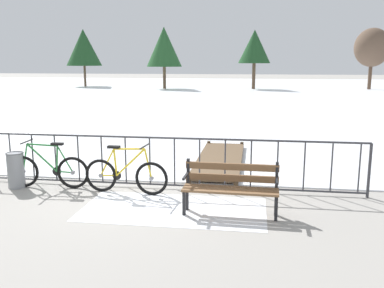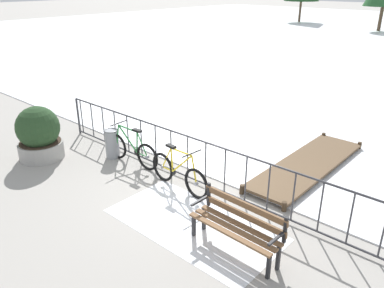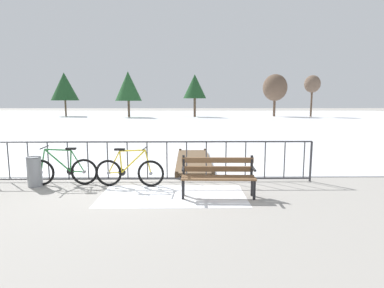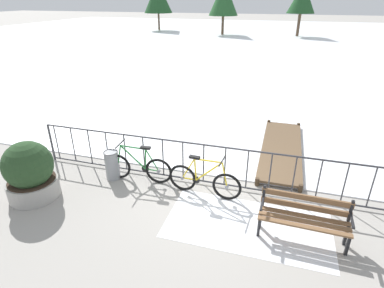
% 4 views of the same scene
% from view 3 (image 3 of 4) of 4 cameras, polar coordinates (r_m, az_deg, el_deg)
% --- Properties ---
extents(ground_plane, '(160.00, 160.00, 0.00)m').
position_cam_3_polar(ground_plane, '(8.19, -9.98, -6.90)').
color(ground_plane, '#9E9991').
extents(frozen_pond, '(80.00, 56.00, 0.03)m').
position_cam_3_polar(frozen_pond, '(36.29, -2.81, 4.72)').
color(frozen_pond, white).
rests_on(frozen_pond, ground).
extents(snow_patch, '(3.21, 1.64, 0.01)m').
position_cam_3_polar(snow_patch, '(6.94, -3.56, -9.50)').
color(snow_patch, white).
rests_on(snow_patch, ground).
extents(railing_fence, '(9.06, 0.06, 1.07)m').
position_cam_3_polar(railing_fence, '(8.07, -10.08, -3.06)').
color(railing_fence, '#38383D').
rests_on(railing_fence, ground).
extents(bicycle_near_railing, '(1.71, 0.52, 0.97)m').
position_cam_3_polar(bicycle_near_railing, '(8.32, -22.82, -4.58)').
color(bicycle_near_railing, black).
rests_on(bicycle_near_railing, ground).
extents(bicycle_second, '(1.71, 0.52, 0.97)m').
position_cam_3_polar(bicycle_second, '(7.72, -11.51, -5.05)').
color(bicycle_second, black).
rests_on(bicycle_second, ground).
extents(park_bench, '(1.61, 0.53, 0.89)m').
position_cam_3_polar(park_bench, '(6.80, 4.83, -5.45)').
color(park_bench, brown).
rests_on(park_bench, ground).
extents(trash_bin, '(0.35, 0.35, 0.73)m').
position_cam_3_polar(trash_bin, '(8.52, -27.14, -4.52)').
color(trash_bin, gray).
rests_on(trash_bin, ground).
extents(wooden_dock, '(1.10, 4.06, 0.20)m').
position_cam_3_polar(wooden_dock, '(10.28, 0.29, -3.04)').
color(wooden_dock, brown).
rests_on(wooden_dock, ground).
extents(tree_far_west, '(2.98, 2.98, 5.46)m').
position_cam_3_polar(tree_far_west, '(40.15, 0.51, 10.60)').
color(tree_far_west, brown).
rests_on(tree_far_west, ground).
extents(tree_west_mid, '(3.59, 3.59, 5.82)m').
position_cam_3_polar(tree_west_mid, '(45.09, -22.55, 9.80)').
color(tree_west_mid, brown).
rests_on(tree_west_mid, ground).
extents(tree_centre, '(3.31, 3.31, 5.73)m').
position_cam_3_polar(tree_centre, '(40.00, -11.73, 10.43)').
color(tree_centre, brown).
rests_on(tree_centre, ground).
extents(tree_east_mid, '(3.18, 3.18, 5.57)m').
position_cam_3_polar(tree_east_mid, '(42.76, 15.11, 10.03)').
color(tree_east_mid, brown).
rests_on(tree_east_mid, ground).
extents(tree_far_east, '(2.03, 2.03, 5.36)m').
position_cam_3_polar(tree_far_east, '(43.30, 21.39, 10.25)').
color(tree_far_east, brown).
rests_on(tree_far_east, ground).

